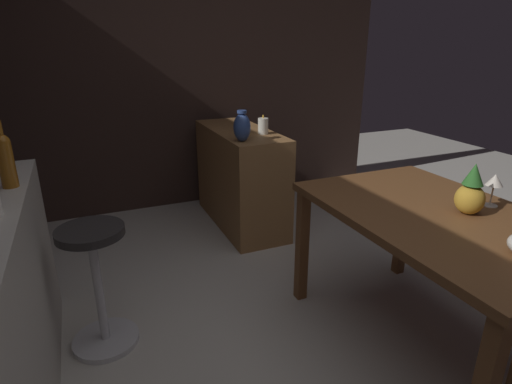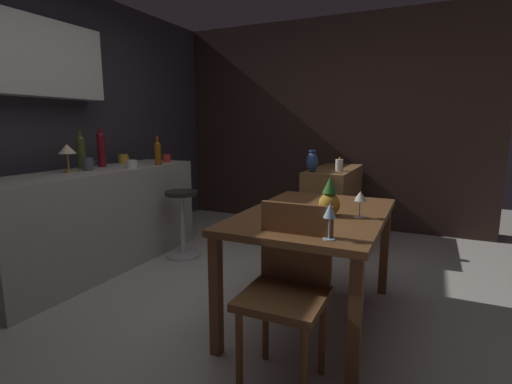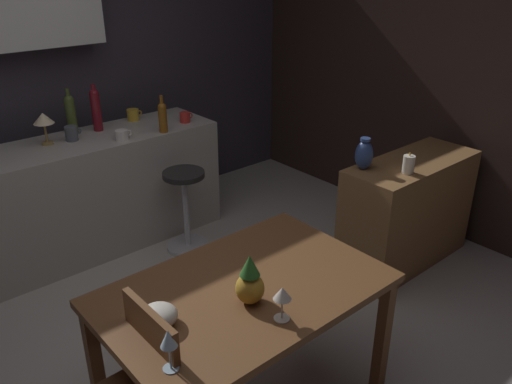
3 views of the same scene
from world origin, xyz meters
name	(u,v)px [view 1 (image 1 of 3)]	position (x,y,z in m)	size (l,w,h in m)	color
ground_plane	(343,372)	(0.00, 0.00, 0.00)	(9.00, 9.00, 0.00)	#B7B2A8
wall_side_right	(157,65)	(2.55, 0.30, 1.30)	(0.10, 4.40, 2.60)	#33231E
dining_table	(439,230)	(0.02, -0.50, 0.65)	(1.33, 0.86, 0.74)	brown
sideboard_cabinet	(241,178)	(1.83, -0.20, 0.41)	(1.10, 0.44, 0.82)	olive
bar_stool	(98,284)	(0.67, 1.02, 0.35)	(0.34, 0.34, 0.66)	#262323
wine_glass_right	(495,181)	(-0.01, -0.78, 0.86)	(0.08, 0.08, 0.16)	silver
pineapple_centerpiece	(471,193)	(-0.03, -0.60, 0.84)	(0.13, 0.13, 0.24)	gold
wine_bottle_amber	(5,158)	(0.70, 1.31, 1.03)	(0.07, 0.07, 0.29)	#8C5114
pillar_candle_tall	(263,126)	(1.60, -0.30, 0.88)	(0.08, 0.08, 0.15)	white
vase_ceramic_blue	(242,127)	(1.43, -0.06, 0.92)	(0.12, 0.12, 0.22)	#334C8C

